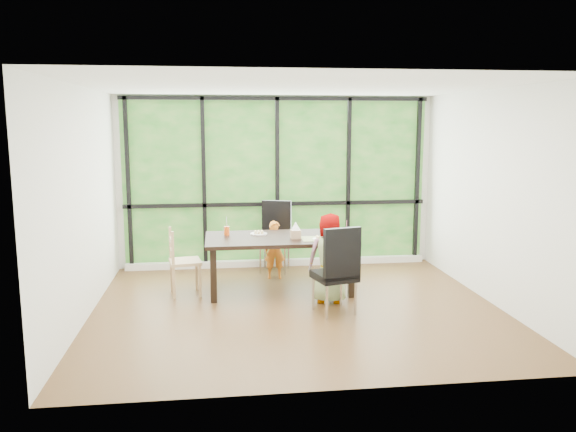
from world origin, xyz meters
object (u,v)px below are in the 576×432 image
object	(u,v)px
child_older	(331,258)
plate_far	(259,234)
tissue_box	(296,234)
dining_table	(280,264)
chair_end_beech	(185,262)
chair_window_leather	(275,237)
child_toddler	(275,250)
green_cup	(346,235)
plate_near	(321,239)
chair_interior_leather	(334,269)
orange_cup	(227,231)

from	to	relation	value
child_older	plate_far	xyz separation A→B (m)	(-0.86, 0.81, 0.18)
tissue_box	dining_table	bearing A→B (deg)	146.96
dining_table	child_older	distance (m)	0.86
tissue_box	chair_end_beech	bearing A→B (deg)	176.09
dining_table	chair_window_leather	bearing A→B (deg)	88.02
child_toddler	green_cup	distance (m)	1.32
green_cup	tissue_box	xyz separation A→B (m)	(-0.66, 0.16, -0.00)
child_older	chair_window_leather	bearing A→B (deg)	-56.91
plate_near	chair_end_beech	bearing A→B (deg)	172.58
green_cup	chair_interior_leather	bearing A→B (deg)	-112.92
chair_end_beech	orange_cup	distance (m)	0.71
green_cup	tissue_box	world-z (taller)	green_cup
dining_table	tissue_box	bearing A→B (deg)	-33.04
green_cup	chair_window_leather	bearing A→B (deg)	121.66
plate_near	green_cup	bearing A→B (deg)	-4.27
chair_end_beech	child_toddler	bearing A→B (deg)	-71.46
chair_end_beech	green_cup	world-z (taller)	chair_end_beech
child_older	green_cup	size ratio (longest dim) A/B	9.55
plate_near	tissue_box	xyz separation A→B (m)	(-0.32, 0.13, 0.05)
chair_interior_leather	orange_cup	world-z (taller)	chair_interior_leather
child_toddler	green_cup	bearing A→B (deg)	-45.22
dining_table	orange_cup	size ratio (longest dim) A/B	16.50
chair_end_beech	plate_near	distance (m)	1.84
plate_near	green_cup	world-z (taller)	green_cup
child_toddler	tissue_box	bearing A→B (deg)	-73.40
dining_table	child_toddler	world-z (taller)	child_toddler
child_toddler	tissue_box	xyz separation A→B (m)	(0.20, -0.77, 0.38)
child_toddler	chair_window_leather	bearing A→B (deg)	86.93
child_older	plate_far	size ratio (longest dim) A/B	4.90
dining_table	chair_interior_leather	distance (m)	1.17
child_older	plate_far	distance (m)	1.19
chair_end_beech	child_older	distance (m)	1.95
child_toddler	child_older	size ratio (longest dim) A/B	0.74
plate_far	chair_window_leather	bearing A→B (deg)	69.80
child_toddler	plate_near	size ratio (longest dim) A/B	3.62
chair_window_leather	child_older	world-z (taller)	child_older
child_toddler	orange_cup	bearing A→B (deg)	-147.08
chair_end_beech	dining_table	bearing A→B (deg)	-97.74
child_toddler	plate_far	bearing A→B (deg)	-120.30
dining_table	plate_near	world-z (taller)	plate_near
chair_end_beech	child_toddler	xyz separation A→B (m)	(1.27, 0.67, -0.02)
chair_interior_leather	child_toddler	bearing A→B (deg)	-86.52
green_cup	orange_cup	bearing A→B (deg)	162.33
chair_interior_leather	child_toddler	xyz separation A→B (m)	(-0.55, 1.65, -0.11)
chair_interior_leather	plate_far	xyz separation A→B (m)	(-0.81, 1.23, 0.22)
chair_interior_leather	plate_far	distance (m)	1.49
child_toddler	child_older	bearing A→B (deg)	-62.33
green_cup	plate_near	bearing A→B (deg)	175.73
chair_interior_leather	tissue_box	world-z (taller)	chair_interior_leather
child_older	tissue_box	xyz separation A→B (m)	(-0.39, 0.46, 0.23)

